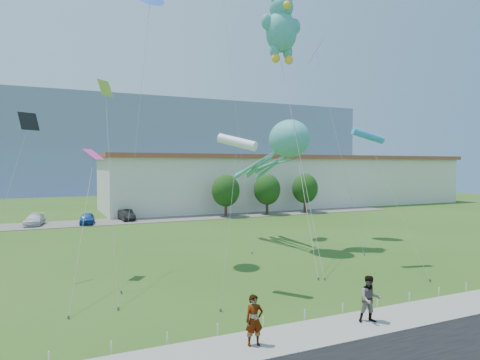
# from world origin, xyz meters

# --- Properties ---
(ground) EXTENTS (160.00, 160.00, 0.00)m
(ground) POSITION_xyz_m (0.00, 0.00, 0.00)
(ground) COLOR #2C4E16
(ground) RESTS_ON ground
(sidewalk) EXTENTS (80.00, 2.50, 0.10)m
(sidewalk) POSITION_xyz_m (0.00, -2.75, 0.05)
(sidewalk) COLOR gray
(sidewalk) RESTS_ON ground
(parking_strip) EXTENTS (70.00, 6.00, 0.06)m
(parking_strip) POSITION_xyz_m (0.00, 35.00, 0.03)
(parking_strip) COLOR #59544C
(parking_strip) RESTS_ON ground
(hill_ridge) EXTENTS (160.00, 50.00, 25.00)m
(hill_ridge) POSITION_xyz_m (0.00, 120.00, 12.50)
(hill_ridge) COLOR gray
(hill_ridge) RESTS_ON ground
(warehouse) EXTENTS (61.00, 15.00, 8.20)m
(warehouse) POSITION_xyz_m (26.00, 44.00, 4.12)
(warehouse) COLOR beige
(warehouse) RESTS_ON ground
(rope_fence) EXTENTS (26.05, 0.05, 0.50)m
(rope_fence) POSITION_xyz_m (0.00, -1.30, 0.25)
(rope_fence) COLOR white
(rope_fence) RESTS_ON ground
(tree_near) EXTENTS (3.60, 3.60, 5.47)m
(tree_near) POSITION_xyz_m (10.00, 34.00, 3.39)
(tree_near) COLOR #3F2B19
(tree_near) RESTS_ON ground
(tree_mid) EXTENTS (3.60, 3.60, 5.47)m
(tree_mid) POSITION_xyz_m (16.00, 34.00, 3.39)
(tree_mid) COLOR #3F2B19
(tree_mid) RESTS_ON ground
(tree_far) EXTENTS (3.60, 3.60, 5.47)m
(tree_far) POSITION_xyz_m (22.00, 34.00, 3.39)
(tree_far) COLOR #3F2B19
(tree_far) RESTS_ON ground
(pedestrian_left) EXTENTS (0.72, 0.52, 1.85)m
(pedestrian_left) POSITION_xyz_m (-4.18, -2.84, 1.03)
(pedestrian_left) COLOR gray
(pedestrian_left) RESTS_ON sidewalk
(pedestrian_right) EXTENTS (1.14, 1.02, 1.94)m
(pedestrian_right) POSITION_xyz_m (1.25, -2.78, 1.07)
(pedestrian_right) COLOR gray
(pedestrian_right) RESTS_ON sidewalk
(parked_car_white) EXTENTS (2.42, 4.44, 1.22)m
(parked_car_white) POSITION_xyz_m (-12.21, 35.41, 0.67)
(parked_car_white) COLOR silver
(parked_car_white) RESTS_ON parking_strip
(parked_car_blue) EXTENTS (2.04, 3.82, 1.24)m
(parked_car_blue) POSITION_xyz_m (-6.85, 34.00, 0.68)
(parked_car_blue) COLOR #1B4898
(parked_car_blue) RESTS_ON parking_strip
(parked_car_black) EXTENTS (1.64, 3.97, 1.28)m
(parked_car_black) POSITION_xyz_m (-2.30, 35.54, 0.70)
(parked_car_black) COLOR black
(parked_car_black) RESTS_ON parking_strip
(octopus_kite) EXTENTS (4.08, 15.14, 10.11)m
(octopus_kite) POSITION_xyz_m (5.88, 12.92, 7.84)
(octopus_kite) COLOR teal
(octopus_kite) RESTS_ON ground
(teddy_bear_kite) EXTENTS (4.52, 10.98, 20.38)m
(teddy_bear_kite) POSITION_xyz_m (6.31, 13.49, 17.74)
(teddy_bear_kite) COLOR teal
(teddy_bear_kite) RESTS_ON ground
(small_kite_black) EXTENTS (3.04, 5.33, 9.63)m
(small_kite_black) POSITION_xyz_m (-12.11, 10.62, 8.24)
(small_kite_black) COLOR black
(small_kite_black) RESTS_ON ground
(small_kite_purple) EXTENTS (2.28, 8.97, 17.86)m
(small_kite_purple) POSITION_xyz_m (11.59, 16.11, 16.75)
(small_kite_purple) COLOR #7F38E1
(small_kite_purple) RESTS_ON ground
(small_kite_pink) EXTENTS (2.49, 7.72, 7.72)m
(small_kite_pink) POSITION_xyz_m (-8.60, 9.42, 6.54)
(small_kite_pink) COLOR #E73398
(small_kite_pink) RESTS_ON ground
(small_kite_white) EXTENTS (2.25, 3.68, 8.29)m
(small_kite_white) POSITION_xyz_m (-1.93, 3.73, 7.80)
(small_kite_white) COLOR white
(small_kite_white) RESTS_ON ground
(small_kite_yellow) EXTENTS (1.29, 9.04, 11.95)m
(small_kite_yellow) POSITION_xyz_m (-7.57, 10.68, 10.11)
(small_kite_yellow) COLOR #A6C52E
(small_kite_yellow) RESTS_ON ground
(small_kite_cyan) EXTENTS (0.65, 6.06, 9.06)m
(small_kite_cyan) POSITION_xyz_m (8.52, 5.74, 8.55)
(small_kite_cyan) COLOR #2D92CB
(small_kite_cyan) RESTS_ON ground
(small_kite_blue) EXTENTS (3.93, 6.85, 18.38)m
(small_kite_blue) POSITION_xyz_m (-4.63, 11.87, 17.26)
(small_kite_blue) COLOR blue
(small_kite_blue) RESTS_ON ground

